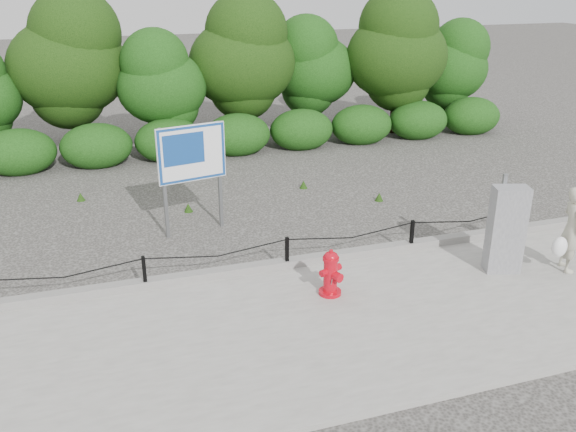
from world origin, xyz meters
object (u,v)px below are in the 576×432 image
(fire_hydrant, at_px, (331,273))
(advertising_sign, at_px, (192,158))
(utility_cabinet, at_px, (506,229))
(pedestrian, at_px, (571,230))

(fire_hydrant, bearing_deg, advertising_sign, 93.29)
(fire_hydrant, bearing_deg, utility_cabinet, -24.54)
(fire_hydrant, distance_m, advertising_sign, 3.96)
(pedestrian, bearing_deg, fire_hydrant, 99.93)
(utility_cabinet, distance_m, advertising_sign, 6.06)
(advertising_sign, bearing_deg, utility_cabinet, -48.21)
(fire_hydrant, height_order, pedestrian, pedestrian)
(pedestrian, height_order, advertising_sign, advertising_sign)
(pedestrian, bearing_deg, utility_cabinet, 89.32)
(pedestrian, xyz_separation_m, utility_cabinet, (-1.10, 0.33, 0.02))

